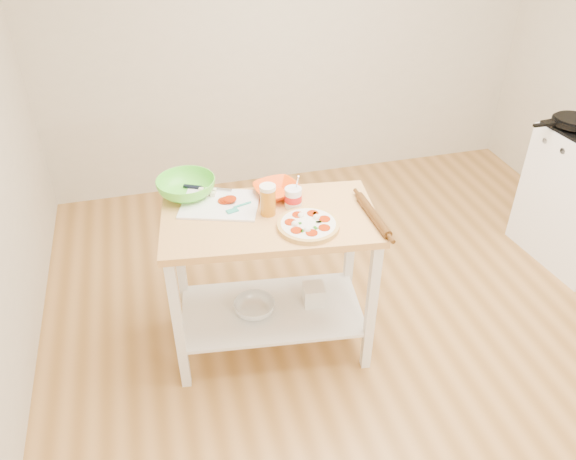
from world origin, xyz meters
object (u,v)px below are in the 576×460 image
(beer_pint, at_px, (268,200))
(skillet, at_px, (573,122))
(knife, at_px, (201,188))
(yogurt_tub, at_px, (293,198))
(spatula, at_px, (238,207))
(orange_bowl, at_px, (277,190))
(rolling_pin, at_px, (373,215))
(shelf_bin, at_px, (314,294))
(cutting_board, at_px, (220,203))
(pizza, at_px, (308,225))
(shelf_glass_bowl, at_px, (254,307))
(green_bowl, at_px, (186,187))
(prep_island, at_px, (270,256))

(beer_pint, bearing_deg, skillet, 11.81)
(knife, relative_size, yogurt_tub, 1.33)
(spatula, bearing_deg, orange_bowl, 6.27)
(rolling_pin, xyz_separation_m, shelf_bin, (-0.25, 0.15, -0.60))
(orange_bowl, bearing_deg, rolling_pin, -39.79)
(skillet, height_order, beer_pint, beer_pint)
(cutting_board, relative_size, spatula, 3.30)
(pizza, relative_size, rolling_pin, 0.82)
(spatula, xyz_separation_m, yogurt_tub, (0.29, -0.04, 0.04))
(pizza, bearing_deg, orange_bowl, 102.33)
(shelf_glass_bowl, bearing_deg, cutting_board, 125.72)
(rolling_pin, bearing_deg, green_bowl, 152.04)
(spatula, relative_size, green_bowl, 0.46)
(prep_island, xyz_separation_m, skillet, (2.14, 0.47, 0.33))
(cutting_board, bearing_deg, beer_pint, -14.82)
(spatula, distance_m, shelf_bin, 0.72)
(skillet, bearing_deg, shelf_bin, -164.36)
(pizza, bearing_deg, knife, 133.17)
(green_bowl, bearing_deg, knife, 21.67)
(skillet, bearing_deg, beer_pint, -166.74)
(yogurt_tub, distance_m, shelf_bin, 0.65)
(pizza, xyz_separation_m, green_bowl, (-0.54, 0.46, 0.03))
(pizza, xyz_separation_m, shelf_bin, (0.09, 0.14, -0.60))
(skillet, bearing_deg, rolling_pin, -157.63)
(pizza, distance_m, orange_bowl, 0.35)
(pizza, height_order, spatula, pizza)
(prep_island, height_order, shelf_bin, prep_island)
(spatula, bearing_deg, prep_island, -49.74)
(cutting_board, distance_m, yogurt_tub, 0.39)
(spatula, bearing_deg, yogurt_tub, -23.51)
(prep_island, xyz_separation_m, shelf_bin, (0.25, -0.00, -0.33))
(spatula, distance_m, green_bowl, 0.32)
(cutting_board, distance_m, knife, 0.19)
(yogurt_tub, relative_size, shelf_glass_bowl, 0.82)
(shelf_glass_bowl, relative_size, shelf_bin, 1.97)
(prep_island, distance_m, yogurt_tub, 0.35)
(beer_pint, bearing_deg, yogurt_tub, 13.28)
(green_bowl, relative_size, beer_pint, 1.90)
(skillet, relative_size, yogurt_tub, 2.20)
(yogurt_tub, bearing_deg, prep_island, -157.21)
(yogurt_tub, height_order, rolling_pin, yogurt_tub)
(shelf_bin, bearing_deg, beer_pint, 173.25)
(shelf_glass_bowl, bearing_deg, spatula, 114.62)
(cutting_board, bearing_deg, knife, 132.73)
(knife, distance_m, orange_bowl, 0.42)
(pizza, bearing_deg, shelf_glass_bowl, 150.77)
(rolling_pin, bearing_deg, yogurt_tub, 149.49)
(rolling_pin, distance_m, shelf_glass_bowl, 0.88)
(spatula, distance_m, beer_pint, 0.18)
(knife, distance_m, yogurt_tub, 0.53)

